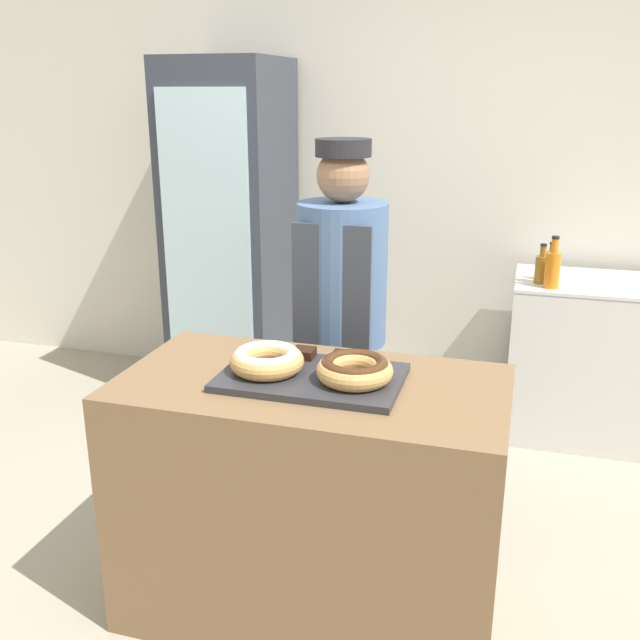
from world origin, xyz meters
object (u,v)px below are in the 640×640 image
beverage_fridge (231,236)px  chest_freezer (608,360)px  baker_person (341,326)px  serving_tray (311,377)px  brownie_back_right (343,357)px  bottle_amber (542,268)px  bottle_amber_b (550,266)px  donut_chocolate_glaze (355,369)px  bottle_orange (553,268)px  donut_light_glaze (267,359)px  brownie_back_left (304,353)px

beverage_fridge → chest_freezer: beverage_fridge is taller
chest_freezer → baker_person: bearing=-138.4°
serving_tray → brownie_back_right: (0.07, 0.14, 0.03)m
bottle_amber → bottle_amber_b: bottle_amber is taller
donut_chocolate_glaze → bottle_amber: (0.58, 1.64, -0.01)m
beverage_fridge → chest_freezer: 2.20m
chest_freezer → bottle_amber_b: bearing=-171.4°
brownie_back_right → bottle_orange: bearing=63.1°
donut_chocolate_glaze → bottle_amber: size_ratio=1.21×
brownie_back_right → bottle_amber: size_ratio=0.36×
donut_light_glaze → bottle_amber: bottle_amber is taller
donut_light_glaze → bottle_orange: size_ratio=0.94×
brownie_back_right → bottle_amber_b: bottle_amber_b is taller
brownie_back_left → brownie_back_right: same height
donut_chocolate_glaze → beverage_fridge: (-1.17, 1.75, 0.04)m
serving_tray → donut_light_glaze: 0.16m
donut_light_glaze → beverage_fridge: 1.95m
baker_person → bottle_amber: baker_person is taller
serving_tray → bottle_orange: 1.73m
bottle_amber_b → chest_freezer: bearing=8.6°
beverage_fridge → bottle_amber: (1.75, -0.11, -0.05)m
brownie_back_left → brownie_back_right: 0.14m
chest_freezer → bottle_amber_b: size_ratio=5.02×
donut_light_glaze → beverage_fridge: beverage_fridge is taller
bottle_orange → bottle_amber_b: bottle_orange is taller
brownie_back_right → donut_chocolate_glaze: bearing=-63.2°
bottle_orange → bottle_amber_b: (-0.01, 0.15, -0.02)m
baker_person → bottle_amber: bearing=49.3°
donut_light_glaze → chest_freezer: (1.26, 1.75, -0.52)m
serving_tray → beverage_fridge: 2.01m
chest_freezer → bottle_orange: bottle_orange is taller
serving_tray → brownie_back_right: size_ratio=8.04×
serving_tray → bottle_amber: bearing=65.8°
brownie_back_left → brownie_back_right: (0.14, 0.00, 0.00)m
brownie_back_left → chest_freezer: bearing=53.5°
bottle_orange → bottle_amber_b: 0.15m
baker_person → bottle_orange: bearing=44.9°
donut_chocolate_glaze → bottle_amber_b: bearing=69.8°
bottle_amber → donut_light_glaze: bearing=-118.2°
brownie_back_left → chest_freezer: (1.18, 1.60, -0.49)m
bottle_amber → bottle_amber_b: (0.04, 0.07, -0.00)m
bottle_amber → chest_freezer: bearing=17.0°
serving_tray → donut_light_glaze: donut_light_glaze is taller
brownie_back_left → bottle_amber: size_ratio=0.36×
donut_light_glaze → bottle_orange: bottle_orange is taller
donut_light_glaze → donut_chocolate_glaze: 0.30m
bottle_amber_b → beverage_fridge: bearing=178.6°
brownie_back_right → bottle_orange: 1.57m
donut_chocolate_glaze → bottle_amber: bearing=70.5°
chest_freezer → donut_light_glaze: bearing=-125.7°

